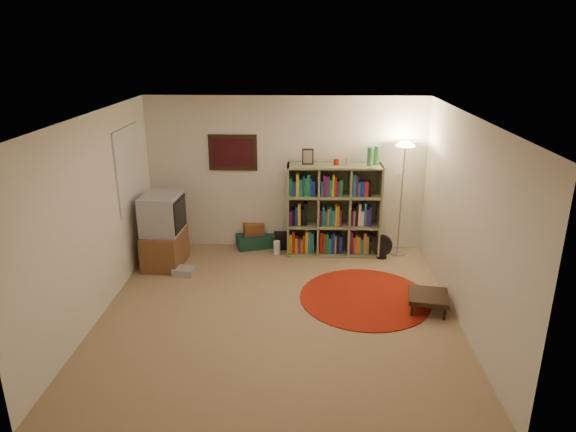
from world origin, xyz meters
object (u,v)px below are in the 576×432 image
Objects in this scene: tv_stand at (164,232)px; suitcase at (256,240)px; side_table at (428,297)px; floor_fan at (381,246)px; floor_lamp at (404,162)px; bookshelf at (332,211)px.

suitcase is at bearing 35.00° from tv_stand.
suitcase is 1.31× the size of side_table.
floor_lamp is at bearing 49.75° from floor_fan.
floor_fan is (-0.30, -0.21, -1.34)m from floor_lamp.
tv_stand is at bearing -166.36° from suitcase.
floor_fan is at bearing -145.28° from floor_lamp.
suitcase is (1.32, 0.81, -0.44)m from tv_stand.
bookshelf is 0.96× the size of floor_lamp.
floor_lamp is at bearing 0.55° from bookshelf.
floor_fan reaches higher than side_table.
floor_fan is at bearing 9.82° from tv_stand.
floor_fan is 0.52× the size of suitcase.
floor_fan is at bearing 102.93° from side_table.
bookshelf is 2.65m from tv_stand.
floor_lamp is at bearing -23.58° from suitcase.
floor_lamp is 3.84m from tv_stand.
floor_lamp reaches higher than floor_fan.
floor_fan reaches higher than suitcase.
side_table is (2.43, -2.10, 0.09)m from suitcase.
tv_stand is (-2.58, -0.56, -0.17)m from bookshelf.
side_table is at bearing -62.04° from floor_fan.
bookshelf is 3.09× the size of side_table.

